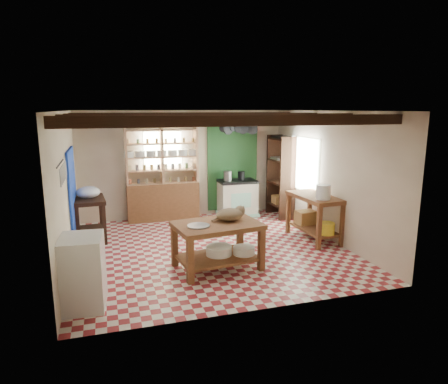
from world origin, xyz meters
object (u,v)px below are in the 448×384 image
object	(u,v)px
prep_table	(90,219)
stove	(237,198)
white_cabinet	(83,272)
work_table	(217,246)
cat	(230,215)
right_counter	(314,217)

from	to	relation	value
prep_table	stove	bearing A→B (deg)	11.15
prep_table	white_cabinet	size ratio (longest dim) A/B	0.90
work_table	cat	bearing A→B (deg)	11.31
work_table	stove	distance (m)	3.41
work_table	right_counter	size ratio (longest dim) A/B	1.07
prep_table	right_counter	bearing A→B (deg)	-20.32
stove	cat	distance (m)	3.27
stove	work_table	bearing A→B (deg)	-113.64
white_cabinet	right_counter	world-z (taller)	white_cabinet
stove	white_cabinet	size ratio (longest dim) A/B	0.94
work_table	right_counter	xyz separation A→B (m)	(2.31, 0.89, 0.07)
prep_table	right_counter	xyz separation A→B (m)	(4.38, -1.24, 0.02)
white_cabinet	cat	size ratio (longest dim) A/B	2.12
work_table	prep_table	size ratio (longest dim) A/B	1.57
work_table	cat	world-z (taller)	cat
prep_table	right_counter	world-z (taller)	right_counter
stove	cat	size ratio (longest dim) A/B	1.98
work_table	prep_table	xyz separation A→B (m)	(-2.07, 2.13, 0.05)
stove	prep_table	distance (m)	3.61
work_table	cat	size ratio (longest dim) A/B	2.98
stove	white_cabinet	distance (m)	5.21
work_table	stove	xyz separation A→B (m)	(1.41, 3.11, 0.06)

